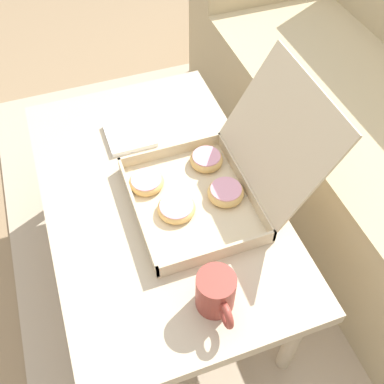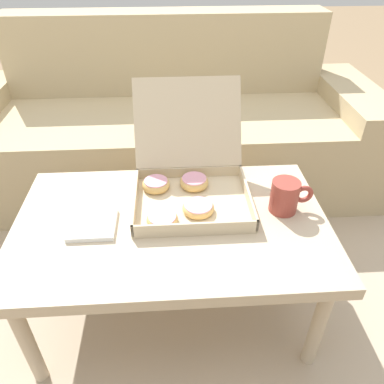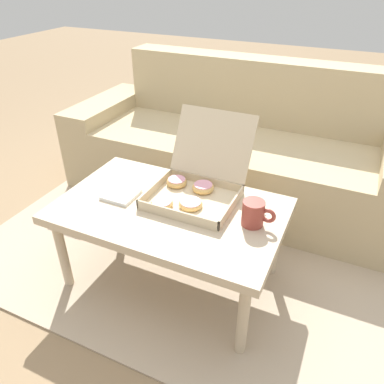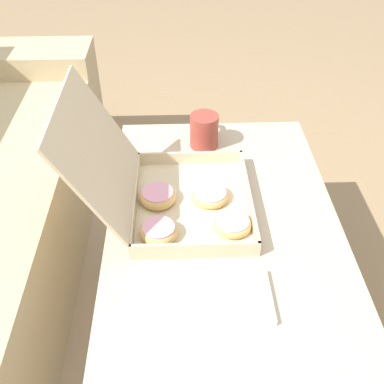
# 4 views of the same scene
# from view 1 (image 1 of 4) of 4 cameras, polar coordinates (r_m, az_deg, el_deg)

# --- Properties ---
(ground_plane) EXTENTS (12.00, 12.00, 0.00)m
(ground_plane) POSITION_cam_1_polar(r_m,az_deg,el_deg) (1.64, 0.48, -8.53)
(ground_plane) COLOR #937756
(area_rug) EXTENTS (2.25, 1.85, 0.01)m
(area_rug) POSITION_cam_1_polar(r_m,az_deg,el_deg) (1.72, 9.98, -5.42)
(area_rug) COLOR tan
(area_rug) RESTS_ON ground_plane
(coffee_table) EXTENTS (1.00, 0.62, 0.43)m
(coffee_table) POSITION_cam_1_polar(r_m,az_deg,el_deg) (1.30, -4.47, -1.29)
(coffee_table) COLOR #C6B293
(coffee_table) RESTS_ON ground_plane
(pastry_box) EXTENTS (0.38, 0.47, 0.33)m
(pastry_box) POSITION_cam_1_polar(r_m,az_deg,el_deg) (1.22, 2.50, 1.68)
(pastry_box) COLOR beige
(pastry_box) RESTS_ON coffee_table
(coffee_mug) EXTENTS (0.14, 0.09, 0.11)m
(coffee_mug) POSITION_cam_1_polar(r_m,az_deg,el_deg) (1.03, 3.09, -12.70)
(coffee_mug) COLOR #993D33
(coffee_mug) RESTS_ON coffee_table
(napkin_stack) EXTENTS (0.14, 0.14, 0.02)m
(napkin_stack) POSITION_cam_1_polar(r_m,az_deg,el_deg) (1.42, -7.91, 7.20)
(napkin_stack) COLOR white
(napkin_stack) RESTS_ON coffee_table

